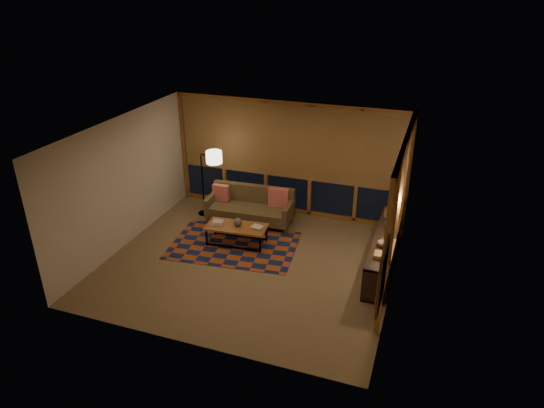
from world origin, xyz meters
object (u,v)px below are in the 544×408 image
(floor_lamp, at_px, (202,182))
(bookshelf, at_px, (383,250))
(sofa, at_px, (250,206))
(coffee_table, at_px, (237,235))

(floor_lamp, height_order, bookshelf, floor_lamp)
(sofa, height_order, coffee_table, sofa)
(floor_lamp, distance_m, bookshelf, 4.45)
(sofa, xyz_separation_m, bookshelf, (3.14, -0.84, -0.06))
(floor_lamp, bearing_deg, coffee_table, -27.85)
(floor_lamp, bearing_deg, sofa, 9.10)
(coffee_table, distance_m, floor_lamp, 1.80)
(coffee_table, relative_size, floor_lamp, 0.77)
(coffee_table, height_order, bookshelf, bookshelf)
(coffee_table, bearing_deg, bookshelf, -1.35)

